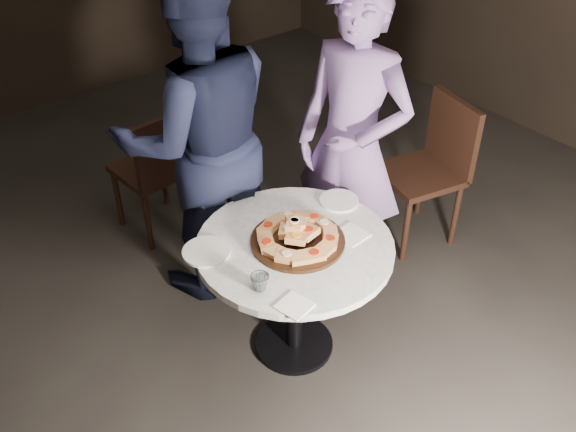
{
  "coord_description": "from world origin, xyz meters",
  "views": [
    {
      "loc": [
        -1.44,
        -1.76,
        2.57
      ],
      "look_at": [
        0.02,
        0.05,
        0.82
      ],
      "focal_mm": 40.0,
      "sensor_mm": 36.0,
      "label": 1
    }
  ],
  "objects_px": {
    "chair_far": "(158,166)",
    "chair_right": "(433,162)",
    "water_glass": "(260,282)",
    "serving_board": "(298,241)",
    "diner_teal": "(352,147)",
    "diner_navy": "(200,138)",
    "table": "(295,265)",
    "focaccia_pile": "(298,234)"
  },
  "relations": [
    {
      "from": "chair_far",
      "to": "diner_navy",
      "type": "xyz_separation_m",
      "value": [
        -0.01,
        -0.53,
        0.43
      ]
    },
    {
      "from": "table",
      "to": "serving_board",
      "type": "height_order",
      "value": "serving_board"
    },
    {
      "from": "table",
      "to": "serving_board",
      "type": "xyz_separation_m",
      "value": [
        0.01,
        -0.0,
        0.14
      ]
    },
    {
      "from": "water_glass",
      "to": "diner_navy",
      "type": "height_order",
      "value": "diner_navy"
    },
    {
      "from": "diner_navy",
      "to": "serving_board",
      "type": "bearing_deg",
      "value": 111.29
    },
    {
      "from": "chair_far",
      "to": "diner_teal",
      "type": "xyz_separation_m",
      "value": [
        0.61,
        -1.01,
        0.37
      ]
    },
    {
      "from": "table",
      "to": "focaccia_pile",
      "type": "xyz_separation_m",
      "value": [
        0.02,
        0.0,
        0.18
      ]
    },
    {
      "from": "table",
      "to": "chair_right",
      "type": "bearing_deg",
      "value": 10.42
    },
    {
      "from": "focaccia_pile",
      "to": "water_glass",
      "type": "relative_size",
      "value": 4.89
    },
    {
      "from": "water_glass",
      "to": "diner_navy",
      "type": "relative_size",
      "value": 0.04
    },
    {
      "from": "water_glass",
      "to": "chair_far",
      "type": "bearing_deg",
      "value": 78.35
    },
    {
      "from": "table",
      "to": "diner_navy",
      "type": "bearing_deg",
      "value": 91.76
    },
    {
      "from": "water_glass",
      "to": "chair_right",
      "type": "distance_m",
      "value": 1.63
    },
    {
      "from": "water_glass",
      "to": "chair_far",
      "type": "xyz_separation_m",
      "value": [
        0.29,
        1.41,
        -0.23
      ]
    },
    {
      "from": "water_glass",
      "to": "diner_teal",
      "type": "xyz_separation_m",
      "value": [
        0.9,
        0.4,
        0.14
      ]
    },
    {
      "from": "water_glass",
      "to": "chair_right",
      "type": "height_order",
      "value": "chair_right"
    },
    {
      "from": "diner_teal",
      "to": "diner_navy",
      "type": "bearing_deg",
      "value": -145.11
    },
    {
      "from": "table",
      "to": "diner_teal",
      "type": "relative_size",
      "value": 0.68
    },
    {
      "from": "focaccia_pile",
      "to": "diner_navy",
      "type": "height_order",
      "value": "diner_navy"
    },
    {
      "from": "chair_far",
      "to": "chair_right",
      "type": "xyz_separation_m",
      "value": [
        1.28,
        -1.04,
        0.03
      ]
    },
    {
      "from": "chair_far",
      "to": "focaccia_pile",
      "type": "bearing_deg",
      "value": 87.61
    },
    {
      "from": "focaccia_pile",
      "to": "chair_far",
      "type": "xyz_separation_m",
      "value": [
        -0.03,
        1.27,
        -0.24
      ]
    },
    {
      "from": "chair_right",
      "to": "diner_teal",
      "type": "xyz_separation_m",
      "value": [
        -0.67,
        0.02,
        0.35
      ]
    },
    {
      "from": "table",
      "to": "water_glass",
      "type": "distance_m",
      "value": 0.38
    },
    {
      "from": "serving_board",
      "to": "chair_far",
      "type": "height_order",
      "value": "chair_far"
    },
    {
      "from": "diner_teal",
      "to": "serving_board",
      "type": "bearing_deg",
      "value": -82.98
    },
    {
      "from": "serving_board",
      "to": "table",
      "type": "bearing_deg",
      "value": 169.4
    },
    {
      "from": "water_glass",
      "to": "diner_navy",
      "type": "bearing_deg",
      "value": 72.08
    },
    {
      "from": "serving_board",
      "to": "chair_right",
      "type": "distance_m",
      "value": 1.29
    },
    {
      "from": "chair_far",
      "to": "chair_right",
      "type": "height_order",
      "value": "chair_right"
    },
    {
      "from": "chair_far",
      "to": "diner_navy",
      "type": "relative_size",
      "value": 0.47
    },
    {
      "from": "focaccia_pile",
      "to": "diner_navy",
      "type": "relative_size",
      "value": 0.21
    },
    {
      "from": "serving_board",
      "to": "focaccia_pile",
      "type": "xyz_separation_m",
      "value": [
        0.0,
        0.0,
        0.04
      ]
    },
    {
      "from": "table",
      "to": "serving_board",
      "type": "relative_size",
      "value": 2.7
    },
    {
      "from": "chair_right",
      "to": "diner_navy",
      "type": "bearing_deg",
      "value": -98.24
    },
    {
      "from": "focaccia_pile",
      "to": "water_glass",
      "type": "distance_m",
      "value": 0.35
    },
    {
      "from": "serving_board",
      "to": "water_glass",
      "type": "distance_m",
      "value": 0.35
    },
    {
      "from": "focaccia_pile",
      "to": "diner_teal",
      "type": "xyz_separation_m",
      "value": [
        0.58,
        0.25,
        0.13
      ]
    },
    {
      "from": "water_glass",
      "to": "serving_board",
      "type": "bearing_deg",
      "value": 23.31
    },
    {
      "from": "chair_right",
      "to": "serving_board",
      "type": "bearing_deg",
      "value": -66.18
    },
    {
      "from": "chair_right",
      "to": "chair_far",
      "type": "bearing_deg",
      "value": -115.73
    },
    {
      "from": "diner_navy",
      "to": "diner_teal",
      "type": "xyz_separation_m",
      "value": [
        0.62,
        -0.48,
        -0.06
      ]
    }
  ]
}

